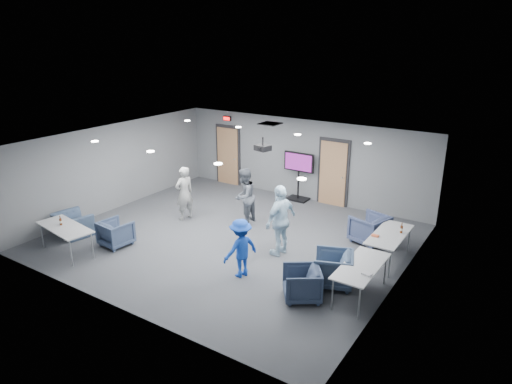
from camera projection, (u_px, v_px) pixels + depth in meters
The scene contains 29 objects.
floor at pixel (232, 238), 12.51m from camera, with size 9.00×9.00×0.00m, color #33363A.
ceiling at pixel (230, 142), 11.64m from camera, with size 9.00×9.00×0.00m, color silver.
wall_back at pixel (301, 159), 15.25m from camera, with size 9.00×0.02×2.70m, color slate.
wall_front at pixel (111, 247), 8.90m from camera, with size 9.00×0.02×2.70m, color slate.
wall_left at pixel (115, 167), 14.39m from camera, with size 0.02×8.00×2.70m, color slate.
wall_right at pixel (401, 229), 9.76m from camera, with size 0.02×8.00×2.70m, color slate.
door_left at pixel (228, 156), 16.85m from camera, with size 1.06×0.17×2.24m.
door_right at pixel (333, 173), 14.69m from camera, with size 1.06×0.17×2.24m.
exit_sign at pixel (227, 118), 16.38m from camera, with size 0.32×0.08×0.16m.
hvac_diffuser at pixel (270, 124), 14.12m from camera, with size 0.60×0.60×0.03m, color black.
downlights at pixel (230, 142), 11.64m from camera, with size 6.18×3.78×0.02m.
person_a at pixel (184, 193), 13.58m from camera, with size 0.60×0.39×1.64m, color #989A97.
person_b at pixel (244, 196), 13.26m from camera, with size 0.82×0.64×1.68m, color slate.
person_c at pixel (281, 220), 11.34m from camera, with size 1.07×0.45×1.83m, color silver.
person_d at pixel (241, 248), 10.35m from camera, with size 0.90×0.52×1.39m, color #1C46B7.
chair_right_a at pixel (369, 229), 12.14m from camera, with size 0.84×0.86×0.79m, color #3B4666.
chair_right_b at pixel (333, 269), 10.06m from camera, with size 0.83×0.86×0.78m, color #3E506B.
chair_right_c at pixel (302, 284), 9.54m from camera, with size 0.75×0.78×0.71m, color #313D55.
chair_front_a at pixel (116, 233), 12.01m from camera, with size 0.74×0.76×0.69m, color #3B4A67.
chair_front_b at pixel (73, 224), 12.62m from camera, with size 0.97×0.84×0.63m, color #3C4E68.
table_right_a at pixel (389, 236), 11.03m from camera, with size 0.72×1.74×0.73m.
table_right_b at pixel (361, 267), 9.52m from camera, with size 0.73×1.74×0.73m.
table_front_left at pixel (65, 228), 11.45m from camera, with size 1.80×0.97×0.73m.
bottle_front at pixel (61, 222), 11.50m from camera, with size 0.06×0.06×0.25m.
bottle_right at pixel (401, 229), 11.04m from camera, with size 0.07×0.07×0.26m.
snack_box at pixel (375, 236), 10.87m from camera, with size 0.17×0.11×0.04m, color #C95532.
wrapper at pixel (367, 274), 9.12m from camera, with size 0.19×0.13×0.04m, color silver.
tv_stand at pixel (299, 173), 15.16m from camera, with size 1.07×0.51×1.64m.
projector at pixel (263, 148), 12.31m from camera, with size 0.45×0.41×0.37m.
Camera 1 is at (6.77, -9.22, 5.26)m, focal length 32.00 mm.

